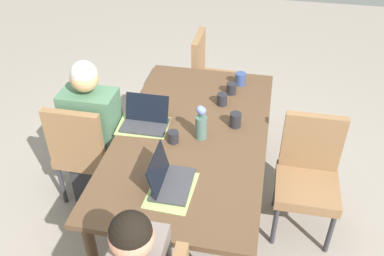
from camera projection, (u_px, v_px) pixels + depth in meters
name	position (u px, v px, depth m)	size (l,w,h in m)	color
ground_plane	(192.00, 206.00, 3.37)	(10.00, 10.00, 0.00)	gray
dining_table	(192.00, 142.00, 2.98)	(1.88, 1.04, 0.73)	brown
chair_far_left_near	(84.00, 148.00, 3.18)	(0.44, 0.44, 0.90)	olive
person_far_left_near	(95.00, 140.00, 3.21)	(0.36, 0.40, 1.19)	#2D2D33
chair_head_right_left_far	(210.00, 75.00, 4.09)	(0.44, 0.44, 0.90)	olive
chair_near_right_near	(308.00, 171.00, 2.96)	(0.44, 0.44, 0.90)	olive
flower_vase	(201.00, 123.00, 2.83)	(0.08, 0.08, 0.26)	#4C6B60
placemat_far_left_near	(143.00, 126.00, 3.00)	(0.36, 0.26, 0.00)	#9EBC66
placemat_head_left_left_mid	(171.00, 190.00, 2.48)	(0.36, 0.26, 0.00)	#9EBC66
laptop_head_left_left_mid	(168.00, 180.00, 2.49)	(0.32, 0.22, 0.21)	#38383D
laptop_far_left_near	(146.00, 120.00, 2.99)	(0.22, 0.32, 0.20)	#38383D
coffee_mug_near_left	(222.00, 99.00, 3.21)	(0.08, 0.08, 0.09)	#232328
coffee_mug_near_right	(231.00, 89.00, 3.34)	(0.08, 0.08, 0.09)	#232328
coffee_mug_centre_left	(173.00, 137.00, 2.84)	(0.08, 0.08, 0.08)	#232328
coffee_mug_centre_right	(235.00, 120.00, 2.98)	(0.08, 0.08, 0.11)	#232328
coffee_mug_far_left	(240.00, 79.00, 3.45)	(0.09, 0.09, 0.10)	#33477A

